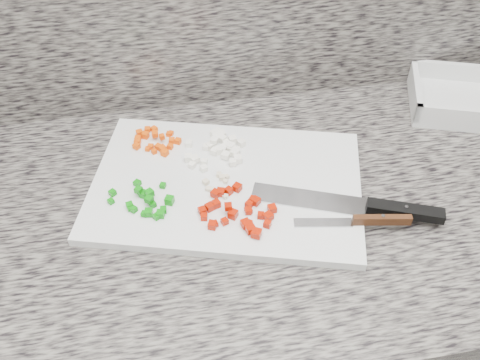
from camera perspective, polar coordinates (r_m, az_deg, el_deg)
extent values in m
cube|color=silver|center=(1.29, 2.43, -16.49)|extent=(3.92, 0.62, 0.86)
cube|color=slate|center=(0.92, 3.26, -2.85)|extent=(3.96, 0.64, 0.04)
cube|color=silver|center=(0.92, -1.45, -0.52)|extent=(0.53, 0.42, 0.02)
cube|color=#E74B05|center=(1.02, -10.66, 4.94)|extent=(0.01, 0.01, 0.01)
cube|color=#E74B05|center=(1.00, -7.29, 4.20)|extent=(0.01, 0.01, 0.01)
cube|color=#E74B05|center=(1.01, -7.37, 4.99)|extent=(0.01, 0.01, 0.01)
cube|color=#E74B05|center=(1.03, -9.16, 5.39)|extent=(0.01, 0.01, 0.01)
cube|color=#E74B05|center=(0.99, -8.33, 4.59)|extent=(0.01, 0.01, 0.01)
cube|color=#E74B05|center=(1.01, -9.01, 5.00)|extent=(0.01, 0.01, 0.01)
cube|color=#E74B05|center=(0.99, -10.99, 3.57)|extent=(0.02, 0.02, 0.01)
cube|color=#E74B05|center=(0.99, -6.63, 4.15)|extent=(0.01, 0.01, 0.01)
cube|color=#E74B05|center=(1.00, -10.88, 4.01)|extent=(0.01, 0.01, 0.01)
cube|color=#E74B05|center=(1.03, -9.84, 5.36)|extent=(0.01, 0.01, 0.01)
cube|color=#E74B05|center=(1.01, -10.85, 4.35)|extent=(0.01, 0.01, 0.01)
cube|color=#E74B05|center=(0.99, -9.51, 3.53)|extent=(0.01, 0.01, 0.01)
cube|color=#E74B05|center=(0.97, -8.04, 2.91)|extent=(0.02, 0.02, 0.01)
cube|color=#E74B05|center=(1.01, -7.60, 4.89)|extent=(0.01, 0.01, 0.01)
cube|color=#E74B05|center=(1.01, -10.06, 4.73)|extent=(0.02, 0.02, 0.01)
cube|color=#E74B05|center=(1.00, -9.08, 4.85)|extent=(0.01, 0.01, 0.01)
cube|color=#E74B05|center=(0.98, -7.46, 3.57)|extent=(0.01, 0.01, 0.01)
cube|color=#E74B05|center=(0.98, -8.29, 3.33)|extent=(0.02, 0.02, 0.01)
cube|color=#E74B05|center=(0.99, -9.83, 3.30)|extent=(0.01, 0.01, 0.01)
cube|color=#E74B05|center=(0.99, -8.70, 3.53)|extent=(0.02, 0.02, 0.01)
cube|color=#E74B05|center=(0.98, -9.16, 3.03)|extent=(0.01, 0.01, 0.01)
cube|color=white|center=(0.97, -0.93, 3.33)|extent=(0.02, 0.02, 0.01)
cube|color=white|center=(0.95, -5.52, 2.37)|extent=(0.01, 0.01, 0.01)
cube|color=white|center=(0.96, -2.75, 3.05)|extent=(0.02, 0.02, 0.01)
cube|color=white|center=(0.99, -0.82, 4.31)|extent=(0.02, 0.02, 0.01)
cube|color=white|center=(0.94, -0.77, 1.89)|extent=(0.01, 0.01, 0.01)
cube|color=white|center=(0.97, -2.32, 3.18)|extent=(0.02, 0.02, 0.01)
cube|color=white|center=(0.99, -2.52, 4.62)|extent=(0.02, 0.02, 0.01)
cube|color=white|center=(0.95, -4.86, 2.25)|extent=(0.02, 0.02, 0.01)
cube|color=white|center=(0.95, -1.53, 2.66)|extent=(0.02, 0.02, 0.01)
cube|color=white|center=(0.93, -3.89, 1.24)|extent=(0.01, 0.01, 0.01)
cube|color=white|center=(0.94, -5.16, 1.62)|extent=(0.02, 0.02, 0.01)
cube|color=white|center=(0.98, 0.14, 3.98)|extent=(0.02, 0.02, 0.01)
cube|color=white|center=(0.95, -3.85, 1.96)|extent=(0.01, 0.01, 0.01)
cube|color=white|center=(0.99, -1.90, 4.37)|extent=(0.02, 0.02, 0.01)
cube|color=white|center=(1.00, -2.01, 4.92)|extent=(0.02, 0.02, 0.01)
cube|color=white|center=(0.98, -5.45, 3.88)|extent=(0.01, 0.01, 0.01)
cube|color=white|center=(0.95, -0.24, 2.26)|extent=(0.01, 0.01, 0.01)
cube|color=white|center=(1.00, -2.74, 4.98)|extent=(0.02, 0.02, 0.01)
cube|color=white|center=(0.98, -1.59, 4.10)|extent=(0.01, 0.01, 0.01)
cube|color=white|center=(0.96, -0.59, 2.87)|extent=(0.02, 0.02, 0.01)
cube|color=white|center=(1.00, -2.34, 5.11)|extent=(0.02, 0.02, 0.01)
cube|color=white|center=(0.98, -3.19, 3.64)|extent=(0.02, 0.02, 0.01)
cube|color=white|center=(0.97, -1.04, 3.57)|extent=(0.02, 0.02, 0.01)
cube|color=white|center=(0.97, -1.83, 3.31)|extent=(0.02, 0.02, 0.01)
cube|color=white|center=(0.97, -2.76, 4.22)|extent=(0.02, 0.02, 0.01)
cube|color=white|center=(0.96, -0.35, 3.13)|extent=(0.01, 0.01, 0.01)
cube|color=white|center=(0.98, -3.63, 3.53)|extent=(0.01, 0.01, 0.01)
cube|color=white|center=(0.98, -1.51, 3.71)|extent=(0.02, 0.02, 0.01)
cube|color=#0B7C0B|center=(0.92, -13.45, -1.32)|extent=(0.01, 0.01, 0.01)
cube|color=#0B7C0B|center=(0.88, -9.29, -2.57)|extent=(0.01, 0.01, 0.01)
cube|color=#0B7C0B|center=(0.88, -11.28, -3.08)|extent=(0.01, 0.01, 0.01)
cube|color=#0B7C0B|center=(0.87, -8.18, -3.17)|extent=(0.01, 0.01, 0.01)
cube|color=#0B7C0B|center=(0.87, -8.48, -3.59)|extent=(0.02, 0.02, 0.01)
cube|color=#0B7C0B|center=(0.86, -8.91, -3.87)|extent=(0.01, 0.01, 0.01)
cube|color=#0B7C0B|center=(0.90, -13.61, -2.21)|extent=(0.01, 0.01, 0.01)
cube|color=#0B7C0B|center=(0.91, -8.23, -0.57)|extent=(0.01, 0.01, 0.01)
cube|color=#0B7C0B|center=(0.92, -10.90, -0.32)|extent=(0.02, 0.02, 0.01)
cube|color=#0B7C0B|center=(0.90, -10.23, -1.48)|extent=(0.02, 0.02, 0.01)
cube|color=#0B7C0B|center=(0.88, -7.53, -2.15)|extent=(0.02, 0.02, 0.01)
cube|color=#0B7C0B|center=(0.89, -9.62, -1.39)|extent=(0.02, 0.02, 0.01)
cube|color=#0B7C0B|center=(0.88, -9.68, -2.05)|extent=(0.02, 0.02, 0.01)
cube|color=#0B7C0B|center=(0.89, -11.66, -2.89)|extent=(0.01, 0.01, 0.01)
cube|color=#0B7C0B|center=(0.91, -10.65, -1.17)|extent=(0.01, 0.01, 0.01)
cube|color=#0B7C0B|center=(0.90, -10.78, -1.06)|extent=(0.02, 0.02, 0.01)
cube|color=#0B7C0B|center=(0.87, -9.71, -3.43)|extent=(0.01, 0.01, 0.01)
cube|color=#0B7C0B|center=(0.89, -11.69, -2.70)|extent=(0.01, 0.01, 0.01)
cube|color=#0B7C0B|center=(0.87, -10.17, -3.56)|extent=(0.01, 0.01, 0.01)
cube|color=#A31502|center=(0.86, 0.91, -3.35)|extent=(0.01, 0.01, 0.01)
cube|color=#A31502|center=(0.83, 1.76, -5.70)|extent=(0.02, 0.02, 0.01)
cube|color=#A31502|center=(0.86, 3.44, -3.06)|extent=(0.01, 0.01, 0.01)
cube|color=#A31502|center=(0.86, -4.05, -3.28)|extent=(0.01, 0.01, 0.01)
cube|color=#A31502|center=(0.86, -3.84, -3.94)|extent=(0.01, 0.01, 0.01)
cube|color=#A31502|center=(0.87, 0.99, -2.61)|extent=(0.02, 0.02, 0.01)
cube|color=#A31502|center=(0.85, 3.03, -3.89)|extent=(0.02, 0.02, 0.01)
cube|color=#A31502|center=(0.83, 1.10, -5.21)|extent=(0.02, 0.02, 0.01)
cube|color=#A31502|center=(0.84, 2.93, -4.72)|extent=(0.01, 0.01, 0.01)
cube|color=#A31502|center=(0.86, 2.22, -3.79)|extent=(0.01, 0.01, 0.01)
cube|color=#A31502|center=(0.89, -1.20, -1.16)|extent=(0.02, 0.02, 0.01)
cube|color=#A31502|center=(0.89, -2.08, -1.29)|extent=(0.02, 0.02, 0.01)
cube|color=#A31502|center=(0.84, -2.72, -4.69)|extent=(0.01, 0.01, 0.01)
cube|color=#A31502|center=(0.85, -0.75, -3.66)|extent=(0.02, 0.02, 0.01)
cube|color=#A31502|center=(0.84, 0.77, -4.73)|extent=(0.02, 0.02, 0.01)
cube|color=#A31502|center=(0.87, -2.55, -2.57)|extent=(0.02, 0.02, 0.01)
cube|color=#A31502|center=(0.85, -1.65, -4.43)|extent=(0.01, 0.01, 0.01)
cube|color=#A31502|center=(0.84, -2.97, -4.82)|extent=(0.02, 0.02, 0.01)
cube|color=#A31502|center=(0.87, -3.27, -2.90)|extent=(0.02, 0.02, 0.01)
cube|color=#A31502|center=(0.88, 1.69, -2.27)|extent=(0.02, 0.02, 0.01)
cube|color=#A31502|center=(0.88, 1.35, -2.08)|extent=(0.01, 0.01, 0.01)
cube|color=#A31502|center=(0.84, 0.60, -4.67)|extent=(0.02, 0.02, 0.01)
cube|color=#A31502|center=(0.90, -0.30, -0.80)|extent=(0.02, 0.02, 0.01)
cube|color=#A31502|center=(0.86, 0.90, -3.25)|extent=(0.01, 0.01, 0.01)
cube|color=#A31502|center=(0.89, -2.63, -1.46)|extent=(0.02, 0.02, 0.01)
cube|color=#A31502|center=(0.85, -1.27, -2.86)|extent=(0.01, 0.01, 0.01)
cube|color=beige|center=(0.89, -2.64, -1.66)|extent=(0.01, 0.01, 0.01)
cube|color=beige|center=(0.89, -1.51, -1.75)|extent=(0.01, 0.01, 0.01)
cube|color=beige|center=(0.91, -1.55, -0.14)|extent=(0.01, 0.01, 0.01)
cube|color=beige|center=(0.89, -1.60, -1.77)|extent=(0.01, 0.01, 0.01)
cube|color=beige|center=(0.90, -3.43, -0.93)|extent=(0.01, 0.01, 0.01)
cube|color=beige|center=(0.92, -2.27, 0.58)|extent=(0.01, 0.01, 0.01)
cube|color=beige|center=(0.90, -3.03, -1.01)|extent=(0.01, 0.01, 0.01)
cube|color=beige|center=(0.89, -1.87, -1.09)|extent=(0.01, 0.01, 0.01)
cube|color=beige|center=(0.91, -3.67, -0.19)|extent=(0.01, 0.01, 0.01)
cube|color=beige|center=(0.92, -1.42, 0.34)|extent=(0.01, 0.01, 0.01)
cube|color=beige|center=(0.90, -1.60, -1.15)|extent=(0.01, 0.01, 0.01)
cube|color=beige|center=(0.92, -1.92, 0.27)|extent=(0.01, 0.01, 0.01)
cube|color=silver|center=(0.89, 7.30, -2.08)|extent=(0.19, 0.11, 0.00)
cube|color=black|center=(0.90, 17.21, -3.15)|extent=(0.12, 0.07, 0.02)
cylinder|color=silver|center=(0.89, 17.33, -2.76)|extent=(0.01, 0.01, 0.00)
cube|color=silver|center=(0.86, 8.85, -4.54)|extent=(0.09, 0.03, 0.00)
cube|color=#412310|center=(0.87, 14.91, -4.14)|extent=(0.09, 0.03, 0.02)
cylinder|color=silver|center=(0.87, 15.02, -3.74)|extent=(0.01, 0.01, 0.00)
cube|color=silver|center=(1.19, 23.27, 7.41)|extent=(0.28, 0.24, 0.01)
cube|color=silver|center=(1.25, 23.09, 10.50)|extent=(0.23, 0.09, 0.04)
cube|color=silver|center=(1.12, 24.17, 5.97)|extent=(0.23, 0.09, 0.04)
cube|color=silver|center=(1.16, 18.19, 9.18)|extent=(0.07, 0.17, 0.04)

